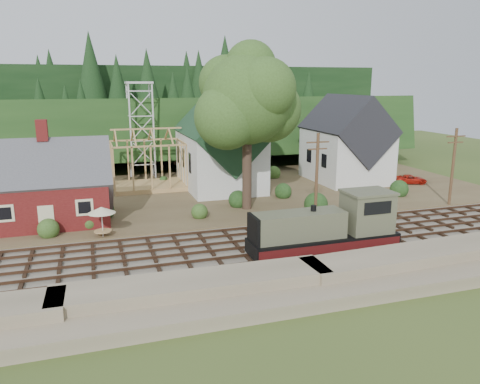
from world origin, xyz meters
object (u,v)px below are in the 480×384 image
object	(u,v)px
car_red	(411,179)
patio_set	(101,211)
locomotive	(329,229)
car_blue	(83,214)

from	to	relation	value
car_red	patio_set	distance (m)	37.59
locomotive	car_blue	world-z (taller)	locomotive
locomotive	car_red	distance (m)	27.33
car_blue	car_red	size ratio (longest dim) A/B	0.99
locomotive	car_red	size ratio (longest dim) A/B	2.90
car_red	patio_set	world-z (taller)	patio_set
locomotive	car_blue	distance (m)	21.84
locomotive	car_red	bearing A→B (deg)	40.66
car_blue	patio_set	bearing A→B (deg)	-71.06
locomotive	car_blue	size ratio (longest dim) A/B	2.93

